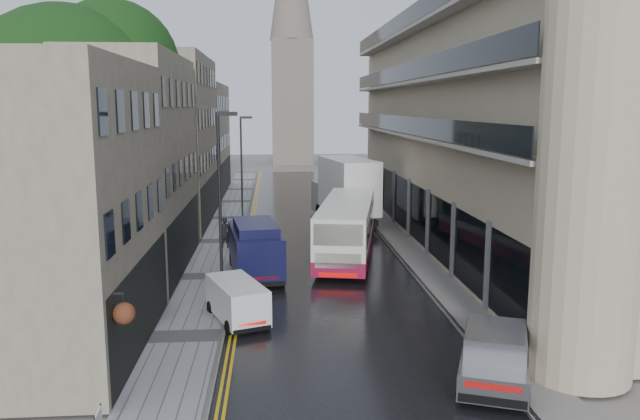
{
  "coord_description": "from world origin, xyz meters",
  "views": [
    {
      "loc": [
        -2.6,
        -11.53,
        8.59
      ],
      "look_at": [
        -0.32,
        18.0,
        3.62
      ],
      "focal_mm": 35.0,
      "sensor_mm": 36.0,
      "label": 1
    }
  ],
  "objects": [
    {
      "name": "tree_far",
      "position": [
        -12.2,
        33.0,
        6.23
      ],
      "size": [
        9.24,
        9.24,
        12.46
      ],
      "primitive_type": null,
      "color": "black",
      "rests_on": "ground"
    },
    {
      "name": "tree_near",
      "position": [
        -12.5,
        20.0,
        6.95
      ],
      "size": [
        10.56,
        10.56,
        13.89
      ],
      "primitive_type": null,
      "color": "black",
      "rests_on": "ground"
    },
    {
      "name": "pedestrian",
      "position": [
        -5.5,
        25.36,
        1.06
      ],
      "size": [
        0.8,
        0.67,
        1.88
      ],
      "primitive_type": "imported",
      "rotation": [
        0.0,
        0.0,
        3.51
      ],
      "color": "black",
      "rests_on": "left_sidewalk"
    },
    {
      "name": "old_shop_row",
      "position": [
        -9.45,
        30.0,
        6.0
      ],
      "size": [
        4.5,
        56.0,
        12.0
      ],
      "primitive_type": null,
      "color": "gray",
      "rests_on": "ground"
    },
    {
      "name": "church_spire",
      "position": [
        0.5,
        82.0,
        20.0
      ],
      "size": [
        6.4,
        6.4,
        40.0
      ],
      "primitive_type": null,
      "color": "#71655A",
      "rests_on": "ground"
    },
    {
      "name": "navy_van",
      "position": [
        -4.28,
        17.38,
        1.48
      ],
      "size": [
        3.03,
        5.97,
        2.91
      ],
      "primitive_type": null,
      "rotation": [
        0.0,
        0.0,
        0.13
      ],
      "color": "#0E0F34",
      "rests_on": "road"
    },
    {
      "name": "silver_hatchback",
      "position": [
        2.87,
        5.36,
        0.87
      ],
      "size": [
        3.5,
        4.96,
        1.71
      ],
      "primitive_type": null,
      "rotation": [
        0.0,
        0.0,
        -0.37
      ],
      "color": "#A0A0A4",
      "rests_on": "road"
    },
    {
      "name": "lamp_post_near",
      "position": [
        -4.95,
        16.25,
        4.2
      ],
      "size": [
        0.94,
        0.42,
        8.16
      ],
      "primitive_type": null,
      "rotation": [
        0.0,
        0.0,
        0.24
      ],
      "color": "black",
      "rests_on": "left_sidewalk"
    },
    {
      "name": "modern_block",
      "position": [
        10.3,
        26.0,
        7.0
      ],
      "size": [
        8.0,
        40.0,
        14.0
      ],
      "primitive_type": null,
      "color": "#BFAC8E",
      "rests_on": "ground"
    },
    {
      "name": "right_sidewalk",
      "position": [
        5.4,
        27.5,
        0.06
      ],
      "size": [
        1.8,
        85.0,
        0.12
      ],
      "primitive_type": "cube",
      "color": "slate",
      "rests_on": "ground"
    },
    {
      "name": "lamp_post_far",
      "position": [
        -4.78,
        33.16,
        3.96
      ],
      "size": [
        0.88,
        0.29,
        7.69
      ],
      "primitive_type": null,
      "rotation": [
        0.0,
        0.0,
        0.11
      ],
      "color": "black",
      "rests_on": "left_sidewalk"
    },
    {
      "name": "road",
      "position": [
        0.0,
        27.5,
        0.01
      ],
      "size": [
        9.0,
        85.0,
        0.02
      ],
      "primitive_type": "cube",
      "color": "black",
      "rests_on": "ground"
    },
    {
      "name": "cream_bus",
      "position": [
        -0.19,
        20.34,
        1.62
      ],
      "size": [
        4.89,
        12.03,
        3.2
      ],
      "primitive_type": null,
      "rotation": [
        0.0,
        0.0,
        -0.19
      ],
      "color": "white",
      "rests_on": "road"
    },
    {
      "name": "white_van",
      "position": [
        -4.3,
        11.21,
        0.86
      ],
      "size": [
        2.8,
        4.03,
        1.68
      ],
      "primitive_type": null,
      "rotation": [
        0.0,
        0.0,
        0.36
      ],
      "color": "white",
      "rests_on": "road"
    },
    {
      "name": "white_lorry",
      "position": [
        1.88,
        31.4,
        2.43
      ],
      "size": [
        4.44,
        9.53,
        4.82
      ],
      "primitive_type": null,
      "rotation": [
        0.0,
        0.0,
        0.19
      ],
      "color": "silver",
      "rests_on": "road"
    },
    {
      "name": "left_sidewalk",
      "position": [
        -5.85,
        27.5,
        0.06
      ],
      "size": [
        2.7,
        85.0,
        0.12
      ],
      "primitive_type": "cube",
      "color": "gray",
      "rests_on": "ground"
    }
  ]
}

